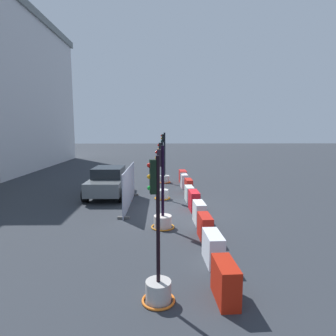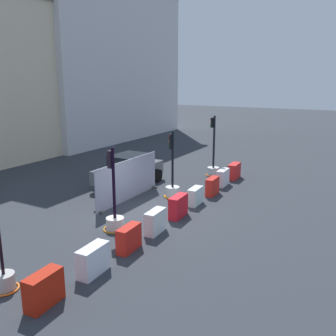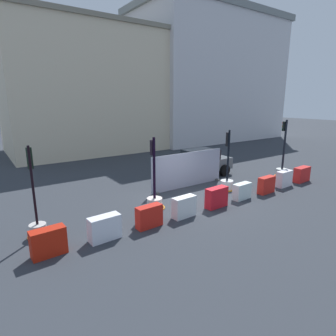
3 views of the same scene
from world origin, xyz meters
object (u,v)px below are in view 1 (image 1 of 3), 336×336
Objects in this scene: traffic_light_0 at (158,278)px; construction_barrier_2 at (205,227)px; construction_barrier_1 at (213,248)px; construction_barrier_3 at (199,213)px; construction_barrier_4 at (194,201)px; construction_barrier_6 at (189,186)px; traffic_light_1 at (163,214)px; construction_barrier_0 at (225,281)px; construction_barrier_5 at (189,194)px; construction_barrier_8 at (183,177)px; construction_barrier_7 at (184,181)px; traffic_light_2 at (162,189)px; car_grey_saloon at (109,182)px; traffic_light_3 at (164,174)px.

construction_barrier_2 is (3.54, -1.54, -0.12)m from traffic_light_0.
traffic_light_0 is at bearing 140.11° from construction_barrier_1.
traffic_light_0 reaches higher than construction_barrier_3.
construction_barrier_6 is at bearing -1.00° from construction_barrier_4.
traffic_light_0 is 1.02× the size of traffic_light_1.
construction_barrier_6 reaches higher than construction_barrier_2.
construction_barrier_0 is at bearing 179.04° from construction_barrier_3.
traffic_light_0 is 8.87m from construction_barrier_5.
construction_barrier_5 is (4.04, -1.39, -0.15)m from traffic_light_1.
construction_barrier_8 reaches higher than construction_barrier_1.
construction_barrier_5 is 5.12m from construction_barrier_8.
construction_barrier_6 is 1.75m from construction_barrier_7.
construction_barrier_6 is (1.70, -0.11, 0.04)m from construction_barrier_5.
construction_barrier_4 is 3.44m from construction_barrier_6.
traffic_light_2 is at bearing 128.84° from construction_barrier_6.
construction_barrier_7 is at bearing 0.52° from construction_barrier_2.
traffic_light_1 reaches higher than car_grey_saloon.
traffic_light_0 is 7.17m from construction_barrier_4.
construction_barrier_1 is at bearing -168.93° from traffic_light_2.
construction_barrier_3 is at bearing -136.52° from car_grey_saloon.
traffic_light_0 is at bearing 91.24° from construction_barrier_0.
traffic_light_1 is 4.51m from traffic_light_2.
construction_barrier_5 is (6.92, 0.03, -0.04)m from construction_barrier_1.
traffic_light_2 is 2.65m from construction_barrier_4.
traffic_light_0 is 0.92× the size of traffic_light_3.
construction_barrier_1 is at bearing -179.77° from construction_barrier_5.
construction_barrier_7 is (3.45, 0.02, 0.05)m from construction_barrier_5.
construction_barrier_0 is (-9.18, -1.40, -0.09)m from traffic_light_2.
traffic_light_1 is at bearing 108.40° from construction_barrier_3.
construction_barrier_6 is 4.56m from car_grey_saloon.
traffic_light_1 is 9.16m from traffic_light_3.
construction_barrier_3 is 1.03× the size of construction_barrier_5.
traffic_light_3 is 3.37× the size of construction_barrier_3.
construction_barrier_8 reaches higher than construction_barrier_2.
traffic_light_0 is at bearing 173.80° from construction_barrier_8.
construction_barrier_4 is at bearing 0.01° from construction_barrier_2.
construction_barrier_3 is 0.25× the size of car_grey_saloon.
traffic_light_0 reaches higher than construction_barrier_8.
construction_barrier_8 is at bearing 0.34° from construction_barrier_3.
traffic_light_3 is at bearing 7.29° from construction_barrier_2.
traffic_light_0 is 3.13× the size of construction_barrier_2.
traffic_light_1 is 6.00m from car_grey_saloon.
car_grey_saloon is (9.85, 4.37, 0.39)m from construction_barrier_0.
construction_barrier_1 is 1.10× the size of construction_barrier_5.
construction_barrier_0 is 10.78m from car_grey_saloon.
car_grey_saloon reaches higher than construction_barrier_4.
construction_barrier_0 reaches higher than construction_barrier_5.
construction_barrier_4 reaches higher than construction_barrier_8.
traffic_light_0 is 2.71× the size of construction_barrier_8.
construction_barrier_3 is 0.95× the size of construction_barrier_7.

